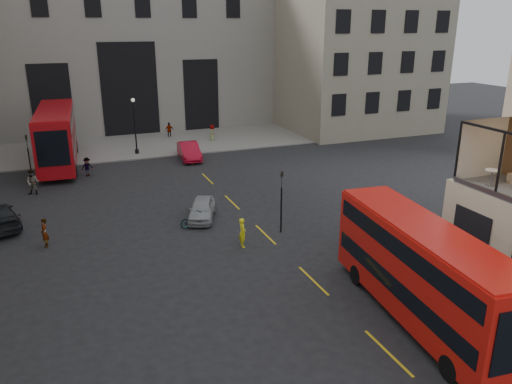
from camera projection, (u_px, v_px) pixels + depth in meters
name	position (u px, v px, depth m)	size (l,w,h in m)	color
ground	(430.00, 341.00, 19.55)	(140.00, 140.00, 0.00)	black
gateway	(120.00, 46.00, 57.02)	(35.00, 10.60, 18.00)	gray
building_right	(347.00, 36.00, 58.40)	(16.60, 18.60, 20.00)	gray
pavement_far	(131.00, 145.00, 50.87)	(40.00, 12.00, 0.12)	slate
traffic_light_near	(281.00, 194.00, 28.98)	(0.16, 0.20, 3.80)	black
traffic_light_far	(28.00, 153.00, 38.15)	(0.16, 0.20, 3.80)	black
street_lamp_b	(135.00, 130.00, 46.60)	(0.36, 0.36, 5.33)	black
bus_near	(422.00, 268.00, 20.29)	(3.46, 10.70, 4.19)	red
bus_far	(57.00, 134.00, 42.95)	(3.55, 12.54, 4.95)	#A80B11
car_a	(202.00, 209.00, 31.62)	(1.53, 3.79, 1.29)	#9B9EA3
car_b	(189.00, 151.00, 45.51)	(1.63, 4.69, 1.54)	#B70B24
bicycle	(193.00, 219.00, 30.51)	(0.61, 1.75, 0.92)	gray
cyclist	(242.00, 233.00, 27.58)	(0.61, 0.40, 1.68)	#FBF21A
pedestrian_a	(33.00, 182.00, 35.99)	(0.90, 0.70, 1.85)	gray
pedestrian_b	(87.00, 167.00, 40.44)	(1.01, 0.58, 1.56)	gray
pedestrian_c	(169.00, 130.00, 53.93)	(1.00, 0.41, 1.70)	gray
pedestrian_d	(212.00, 133.00, 52.59)	(0.85, 0.55, 1.74)	gray
pedestrian_e	(44.00, 233.00, 27.55)	(0.61, 0.40, 1.66)	gray
cafe_table_far	(492.00, 175.00, 23.19)	(0.63, 0.63, 0.79)	white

